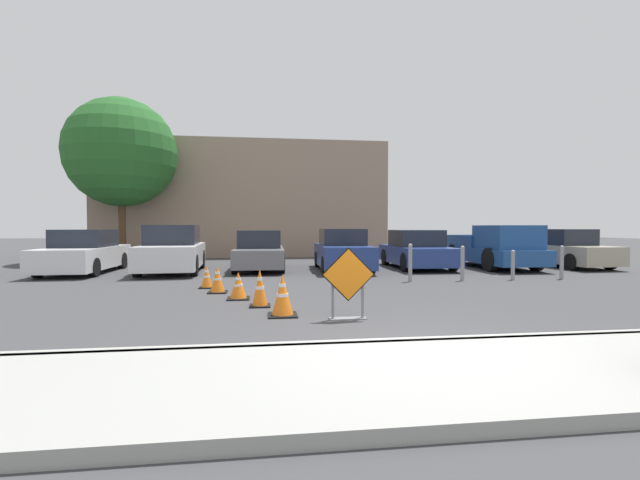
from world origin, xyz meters
TOP-DOWN VIEW (x-y plane):
  - ground_plane at (0.00, 10.00)m, footprint 96.00×96.00m
  - sidewalk_strip at (0.00, -1.16)m, footprint 24.90×2.31m
  - curb_lip at (0.00, 0.00)m, footprint 24.90×0.20m
  - road_closed_sign at (-0.57, 1.86)m, footprint 0.91×0.20m
  - traffic_cone_nearest at (-1.66, 2.31)m, footprint 0.51×0.51m
  - traffic_cone_second at (-2.07, 3.27)m, footprint 0.41×0.41m
  - traffic_cone_third at (-2.54, 4.19)m, footprint 0.48×0.48m
  - traffic_cone_fourth at (-3.09, 5.17)m, footprint 0.45×0.45m
  - traffic_cone_fifth at (-3.45, 6.01)m, footprint 0.38×0.38m
  - parked_car_nearest at (-8.10, 10.35)m, footprint 1.86×4.42m
  - parked_car_second at (-5.12, 10.10)m, footprint 2.11×4.38m
  - parked_car_third at (-2.14, 10.56)m, footprint 1.84×4.14m
  - parked_car_fourth at (0.84, 10.00)m, footprint 1.88×4.11m
  - parked_car_fifth at (3.83, 10.51)m, footprint 2.00×4.28m
  - pickup_truck at (6.80, 10.03)m, footprint 2.04×5.06m
  - parked_car_sixth at (9.79, 10.17)m, footprint 1.94×4.13m
  - bollard_nearest at (2.18, 6.55)m, footprint 0.12×0.12m
  - bollard_second at (3.76, 6.55)m, footprint 0.12×0.12m
  - bollard_third at (5.34, 6.55)m, footprint 0.12×0.12m
  - bollard_fourth at (6.92, 6.55)m, footprint 0.12×0.12m
  - building_facade_backdrop at (-2.97, 19.34)m, footprint 15.07×5.00m
  - street_tree_behind_lot at (-8.47, 15.54)m, footprint 4.96×4.96m

SIDE VIEW (x-z plane):
  - ground_plane at x=0.00m, z-range 0.00..0.00m
  - sidewalk_strip at x=0.00m, z-range 0.00..0.14m
  - curb_lip at x=0.00m, z-range 0.00..0.14m
  - traffic_cone_fifth at x=-3.45m, z-range -0.01..0.58m
  - traffic_cone_third at x=-2.54m, z-range -0.01..0.59m
  - traffic_cone_fourth at x=-3.09m, z-range -0.01..0.64m
  - traffic_cone_nearest at x=-1.66m, z-range -0.01..0.73m
  - traffic_cone_second at x=-2.07m, z-range -0.01..0.74m
  - bollard_third at x=5.34m, z-range 0.03..0.92m
  - bollard_fourth at x=6.92m, z-range 0.03..1.04m
  - bollard_second at x=3.76m, z-range 0.03..1.05m
  - bollard_nearest at x=2.18m, z-range 0.03..1.12m
  - road_closed_sign at x=-0.57m, z-range 0.03..1.26m
  - parked_car_third at x=-2.14m, z-range -0.06..1.39m
  - parked_car_fifth at x=3.83m, z-range -0.06..1.40m
  - parked_car_sixth at x=9.79m, z-range -0.07..1.42m
  - parked_car_nearest at x=-8.10m, z-range -0.06..1.42m
  - parked_car_fourth at x=0.84m, z-range -0.07..1.44m
  - pickup_truck at x=6.80m, z-range -0.07..1.56m
  - parked_car_second at x=-5.12m, z-range -0.07..1.57m
  - building_facade_backdrop at x=-2.97m, z-range 0.00..6.10m
  - street_tree_behind_lot at x=-8.47m, z-range 1.24..8.70m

